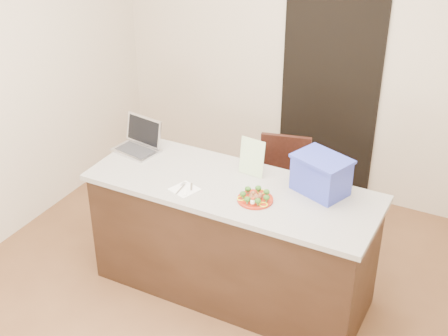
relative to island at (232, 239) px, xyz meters
The scene contains 16 objects.
ground 0.53m from the island, 90.00° to the right, with size 4.00×4.00×0.00m, color brown.
room_shell 1.18m from the island, 90.00° to the right, with size 4.00×4.00×4.00m.
doorway 1.81m from the island, 86.69° to the left, with size 0.90×0.02×2.00m, color black.
island is the anchor object (origin of this frame).
plate 0.53m from the island, 24.95° to the right, with size 0.24×0.24×0.02m.
meatballs 0.55m from the island, 25.69° to the right, with size 0.10×0.09×0.04m.
broccoli 0.56m from the island, 24.95° to the right, with size 0.20×0.20×0.04m.
pepper_rings 0.54m from the island, 24.95° to the right, with size 0.22×0.20×0.01m.
napkin 0.57m from the island, 141.92° to the right, with size 0.17×0.17×0.01m, color silver.
fork 0.58m from the island, 145.42° to the right, with size 0.04×0.16×0.00m.
knife 0.57m from the island, 136.47° to the right, with size 0.06×0.17×0.01m.
yogurt_bottle 0.57m from the island, 37.21° to the right, with size 0.03×0.03×0.07m.
laptop 1.04m from the island, 169.29° to the left, with size 0.37×0.31×0.24m.
leaflet 0.63m from the island, 75.63° to the left, with size 0.19×0.00×0.27m, color white.
blue_box 0.84m from the island, 19.64° to the left, with size 0.44×0.38×0.26m.
chair 0.79m from the island, 87.00° to the left, with size 0.49×0.50×0.92m.
Camera 1 is at (1.66, -3.06, 3.15)m, focal length 50.00 mm.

